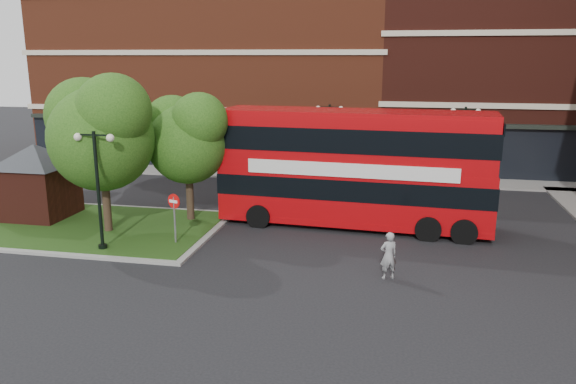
% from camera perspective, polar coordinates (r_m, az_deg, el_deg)
% --- Properties ---
extents(ground, '(120.00, 120.00, 0.00)m').
position_cam_1_polar(ground, '(22.26, -6.00, -7.14)').
color(ground, black).
rests_on(ground, ground).
extents(pavement_far, '(44.00, 3.00, 0.12)m').
position_cam_1_polar(pavement_far, '(37.69, 1.48, 1.68)').
color(pavement_far, slate).
rests_on(pavement_far, ground).
extents(terrace_far_left, '(26.00, 12.00, 14.00)m').
position_cam_1_polar(terrace_far_left, '(46.13, -6.85, 12.46)').
color(terrace_far_left, maroon).
rests_on(terrace_far_left, ground).
extents(terrace_far_right, '(18.00, 12.00, 16.00)m').
position_cam_1_polar(terrace_far_right, '(44.48, 21.92, 12.85)').
color(terrace_far_right, '#471911').
rests_on(terrace_far_right, ground).
extents(traffic_island, '(12.60, 7.60, 0.15)m').
position_cam_1_polar(traffic_island, '(28.08, -19.92, -3.33)').
color(traffic_island, gray).
rests_on(traffic_island, ground).
extents(kiosk, '(6.51, 6.51, 3.60)m').
position_cam_1_polar(kiosk, '(30.01, -24.20, 1.76)').
color(kiosk, '#471911').
rests_on(kiosk, traffic_island).
extents(tree_island_west, '(5.40, 4.71, 7.21)m').
position_cam_1_polar(tree_island_west, '(26.07, -18.59, 6.16)').
color(tree_island_west, '#2D2116').
rests_on(tree_island_west, ground).
extents(tree_island_east, '(4.46, 3.90, 6.29)m').
position_cam_1_polar(tree_island_east, '(27.05, -10.29, 5.71)').
color(tree_island_east, '#2D2116').
rests_on(tree_island_east, ground).
extents(lamp_island, '(1.72, 0.36, 5.00)m').
position_cam_1_polar(lamp_island, '(23.82, -18.76, 0.68)').
color(lamp_island, black).
rests_on(lamp_island, ground).
extents(lamp_far_left, '(1.72, 0.36, 5.00)m').
position_cam_1_polar(lamp_far_left, '(34.96, 4.18, 5.31)').
color(lamp_far_left, black).
rests_on(lamp_far_left, ground).
extents(lamp_far_right, '(1.72, 0.36, 5.00)m').
position_cam_1_polar(lamp_far_right, '(34.87, 17.37, 4.70)').
color(lamp_far_right, black).
rests_on(lamp_far_right, ground).
extents(bus, '(12.69, 3.60, 4.79)m').
position_cam_1_polar(bus, '(26.27, 6.77, 3.18)').
color(bus, '#A9060A').
rests_on(bus, ground).
extents(woman, '(0.76, 0.65, 1.76)m').
position_cam_1_polar(woman, '(20.65, 10.18, -6.37)').
color(woman, gray).
rests_on(woman, ground).
extents(car_silver, '(4.57, 1.92, 1.54)m').
position_cam_1_polar(car_silver, '(36.47, -0.06, 2.42)').
color(car_silver, '#9EA0A5').
rests_on(car_silver, ground).
extents(car_white, '(4.86, 1.93, 1.57)m').
position_cam_1_polar(car_white, '(36.50, 8.25, 2.31)').
color(car_white, silver).
rests_on(car_white, ground).
extents(no_entry_sign, '(0.60, 0.27, 2.27)m').
position_cam_1_polar(no_entry_sign, '(24.05, -11.48, -1.70)').
color(no_entry_sign, slate).
rests_on(no_entry_sign, ground).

